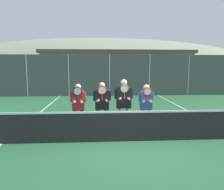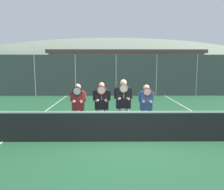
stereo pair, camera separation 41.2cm
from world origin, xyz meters
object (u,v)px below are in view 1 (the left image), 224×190
(player_leftmost, at_px, (78,105))
(player_center_left, at_px, (102,104))
(car_left_of_center, at_px, (110,81))
(car_center, at_px, (165,81))
(car_far_left, at_px, (53,81))
(player_rightmost, at_px, (146,104))
(player_center_right, at_px, (124,101))

(player_leftmost, bearing_deg, player_center_left, 0.35)
(car_left_of_center, relative_size, car_center, 1.02)
(car_far_left, xyz_separation_m, car_left_of_center, (4.87, 0.20, -0.00))
(player_leftmost, relative_size, car_center, 0.39)
(player_center_left, bearing_deg, player_rightmost, 2.12)
(player_leftmost, bearing_deg, player_rightmost, 1.51)
(player_center_left, height_order, car_center, car_center)
(car_center, bearing_deg, player_rightmost, -110.16)
(player_leftmost, height_order, car_left_of_center, car_left_of_center)
(player_center_right, bearing_deg, player_center_left, 177.39)
(player_rightmost, xyz_separation_m, car_far_left, (-5.52, 11.61, -0.05))
(player_center_right, distance_m, car_center, 12.82)
(player_leftmost, distance_m, car_center, 13.49)
(player_rightmost, relative_size, car_center, 0.38)
(player_center_left, xyz_separation_m, car_center, (5.82, 11.74, -0.14))
(player_center_left, relative_size, car_center, 0.40)
(player_center_right, relative_size, car_far_left, 0.44)
(car_center, bearing_deg, player_leftmost, -119.46)
(player_center_left, xyz_separation_m, player_rightmost, (1.54, 0.06, -0.05))
(player_leftmost, relative_size, player_rightmost, 1.02)
(player_center_left, distance_m, car_center, 13.10)
(car_center, bearing_deg, player_center_right, -113.36)
(car_left_of_center, bearing_deg, car_far_left, -177.66)
(player_center_right, xyz_separation_m, car_center, (5.08, 11.77, -0.21))
(car_far_left, bearing_deg, player_leftmost, -74.77)
(player_center_right, distance_m, car_left_of_center, 11.90)
(player_center_right, relative_size, car_center, 0.42)
(player_center_right, bearing_deg, player_rightmost, 6.49)
(player_center_left, distance_m, car_far_left, 12.33)
(player_leftmost, distance_m, player_rightmost, 2.35)
(player_leftmost, height_order, car_far_left, car_far_left)
(player_leftmost, height_order, player_center_left, player_center_left)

